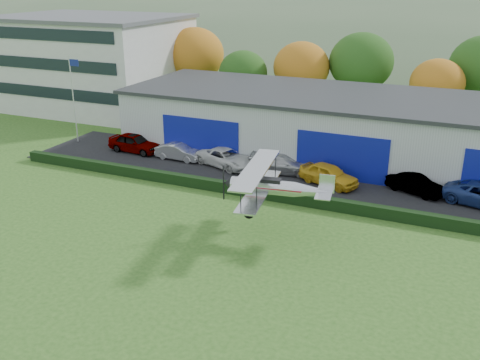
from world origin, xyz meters
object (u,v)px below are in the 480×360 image
at_px(car_2, 226,158).
at_px(car_5, 415,184).
at_px(flagpole, 74,92).
at_px(car_1, 179,152).
at_px(car_3, 282,164).
at_px(car_0, 135,143).
at_px(office_block, 91,62).
at_px(hangar, 359,127).
at_px(biplane, 272,186).
at_px(car_4, 329,175).

height_order(car_2, car_5, car_2).
height_order(flagpole, car_2, flagpole).
distance_m(car_1, car_3, 9.09).
bearing_deg(car_3, flagpole, 79.66).
bearing_deg(car_0, office_block, 51.19).
relative_size(office_block, flagpole, 2.57).
bearing_deg(car_0, car_5, -86.68).
height_order(hangar, car_3, hangar).
xyz_separation_m(car_3, car_5, (10.16, -0.23, -0.05)).
bearing_deg(biplane, car_4, 74.96).
bearing_deg(office_block, hangar, -12.01).
bearing_deg(car_2, biplane, -123.37).
bearing_deg(office_block, car_5, -19.51).
relative_size(car_4, biplane, 0.61).
height_order(office_block, car_3, office_block).
relative_size(office_block, biplane, 2.70).
bearing_deg(car_3, car_1, 83.22).
bearing_deg(biplane, car_2, 119.00).
xyz_separation_m(hangar, car_2, (-9.29, -6.77, -1.89)).
height_order(hangar, office_block, office_block).
height_order(car_0, car_3, car_0).
bearing_deg(car_3, car_5, -100.40).
xyz_separation_m(hangar, biplane, (-1.60, -16.78, 0.47)).
bearing_deg(car_0, car_4, -89.40).
height_order(car_1, biplane, biplane).
relative_size(hangar, car_1, 10.01).
bearing_deg(car_5, office_block, 93.08).
bearing_deg(hangar, car_0, -160.47).
xyz_separation_m(hangar, office_block, (-33.00, 7.02, 2.56)).
xyz_separation_m(car_1, car_3, (9.08, 0.37, 0.06)).
bearing_deg(car_0, biplane, -117.98).
distance_m(car_0, car_5, 23.85).
bearing_deg(car_2, hangar, -34.85).
bearing_deg(car_0, car_1, -90.04).
relative_size(hangar, office_block, 1.97).
distance_m(car_3, biplane, 11.04).
distance_m(office_block, car_3, 31.74).
bearing_deg(car_2, car_1, 109.29).
bearing_deg(hangar, car_1, -153.60).
relative_size(car_0, car_5, 1.18).
bearing_deg(office_block, car_0, -42.52).
distance_m(car_3, car_5, 10.16).
xyz_separation_m(hangar, flagpole, (-24.88, -5.98, 2.13)).
relative_size(car_0, biplane, 0.63).
bearing_deg(car_4, hangar, 16.80).
xyz_separation_m(car_0, car_1, (4.60, -0.30, -0.16)).
relative_size(office_block, car_5, 5.00).
xyz_separation_m(car_0, car_5, (23.85, -0.16, -0.15)).
bearing_deg(biplane, office_block, 134.29).
relative_size(car_1, car_3, 0.81).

